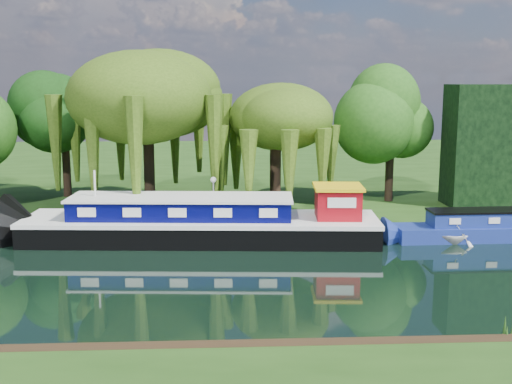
{
  "coord_description": "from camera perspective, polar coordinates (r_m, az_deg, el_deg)",
  "views": [
    {
      "loc": [
        1.13,
        -27.58,
        8.81
      ],
      "look_at": [
        2.86,
        6.32,
        2.8
      ],
      "focal_mm": 45.0,
      "sensor_mm": 36.0,
      "label": 1
    }
  ],
  "objects": [
    {
      "name": "far_bank",
      "position": [
        62.19,
        -3.93,
        2.08
      ],
      "size": [
        120.0,
        52.0,
        0.45
      ],
      "primitive_type": "cube",
      "color": "#1B3B10",
      "rests_on": "ground"
    },
    {
      "name": "conifer_hedge",
      "position": [
        45.47,
        20.3,
        3.91
      ],
      "size": [
        6.0,
        3.0,
        8.0
      ],
      "primitive_type": "cube",
      "color": "black",
      "rests_on": "far_bank"
    },
    {
      "name": "mooring_posts",
      "position": [
        36.87,
        -5.38,
        -2.32
      ],
      "size": [
        19.16,
        0.16,
        1.0
      ],
      "color": "silver",
      "rests_on": "far_bank"
    },
    {
      "name": "reeds_near",
      "position": [
        22.39,
        12.43,
        -11.85
      ],
      "size": [
        33.7,
        1.5,
        1.1
      ],
      "color": "#215015",
      "rests_on": "ground"
    },
    {
      "name": "tree_far_right",
      "position": [
        44.8,
        11.93,
        6.19
      ],
      "size": [
        4.91,
        4.91,
        8.03
      ],
      "color": "black",
      "rests_on": "far_bank"
    },
    {
      "name": "willow_left",
      "position": [
        41.66,
        -9.65,
        8.13
      ],
      "size": [
        8.13,
        8.13,
        9.74
      ],
      "color": "black",
      "rests_on": "far_bank"
    },
    {
      "name": "white_cruiser",
      "position": [
        36.61,
        17.57,
        -4.37
      ],
      "size": [
        2.65,
        2.46,
        1.15
      ],
      "primitive_type": "imported",
      "rotation": [
        0.0,
        0.0,
        1.87
      ],
      "color": "silver",
      "rests_on": "ground"
    },
    {
      "name": "lamppost",
      "position": [
        38.62,
        -3.81,
        0.49
      ],
      "size": [
        0.36,
        0.36,
        2.56
      ],
      "color": "silver",
      "rests_on": "far_bank"
    },
    {
      "name": "ground",
      "position": [
        28.98,
        -5.06,
        -7.7
      ],
      "size": [
        120.0,
        120.0,
        0.0
      ],
      "primitive_type": "plane",
      "color": "black"
    },
    {
      "name": "narrowboat",
      "position": [
        38.31,
        21.37,
        -2.97
      ],
      "size": [
        12.5,
        2.36,
        1.82
      ],
      "rotation": [
        0.0,
        0.0,
        0.02
      ],
      "color": "navy",
      "rests_on": "ground"
    },
    {
      "name": "willow_right",
      "position": [
        40.23,
        1.75,
        5.67
      ],
      "size": [
        5.96,
        5.96,
        7.26
      ],
      "color": "black",
      "rests_on": "far_bank"
    },
    {
      "name": "dutch_barge",
      "position": [
        35.29,
        -4.65,
        -2.77
      ],
      "size": [
        19.56,
        5.66,
        4.08
      ],
      "rotation": [
        0.0,
        0.0,
        -0.07
      ],
      "color": "black",
      "rests_on": "ground"
    },
    {
      "name": "tree_far_mid",
      "position": [
        47.6,
        -16.7,
        6.32
      ],
      "size": [
        4.98,
        4.98,
        8.15
      ],
      "color": "black",
      "rests_on": "far_bank"
    }
  ]
}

